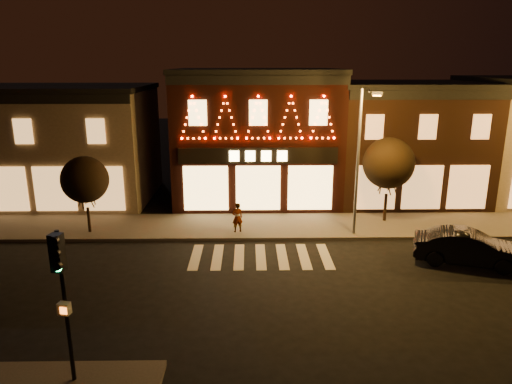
{
  "coord_description": "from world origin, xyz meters",
  "views": [
    {
      "loc": [
        -0.55,
        -16.11,
        8.66
      ],
      "look_at": [
        -0.22,
        4.0,
        3.11
      ],
      "focal_mm": 32.92,
      "sensor_mm": 36.0,
      "label": 1
    }
  ],
  "objects_px": {
    "pedestrian": "(237,217)",
    "dark_sedan": "(469,248)",
    "traffic_signal_near": "(61,279)",
    "streetlamp_mid": "(360,152)"
  },
  "relations": [
    {
      "from": "pedestrian",
      "to": "dark_sedan",
      "type": "bearing_deg",
      "value": 140.85
    },
    {
      "from": "dark_sedan",
      "to": "pedestrian",
      "type": "height_order",
      "value": "pedestrian"
    },
    {
      "from": "dark_sedan",
      "to": "traffic_signal_near",
      "type": "bearing_deg",
      "value": 137.28
    },
    {
      "from": "dark_sedan",
      "to": "pedestrian",
      "type": "relative_size",
      "value": 2.99
    },
    {
      "from": "streetlamp_mid",
      "to": "pedestrian",
      "type": "bearing_deg",
      "value": -171.5
    },
    {
      "from": "streetlamp_mid",
      "to": "traffic_signal_near",
      "type": "bearing_deg",
      "value": -118.56
    },
    {
      "from": "traffic_signal_near",
      "to": "dark_sedan",
      "type": "xyz_separation_m",
      "value": [
        14.58,
        7.98,
        -2.49
      ]
    },
    {
      "from": "dark_sedan",
      "to": "pedestrian",
      "type": "xyz_separation_m",
      "value": [
        -10.32,
        3.93,
        0.16
      ]
    },
    {
      "from": "streetlamp_mid",
      "to": "dark_sedan",
      "type": "height_order",
      "value": "streetlamp_mid"
    },
    {
      "from": "traffic_signal_near",
      "to": "streetlamp_mid",
      "type": "height_order",
      "value": "streetlamp_mid"
    }
  ]
}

